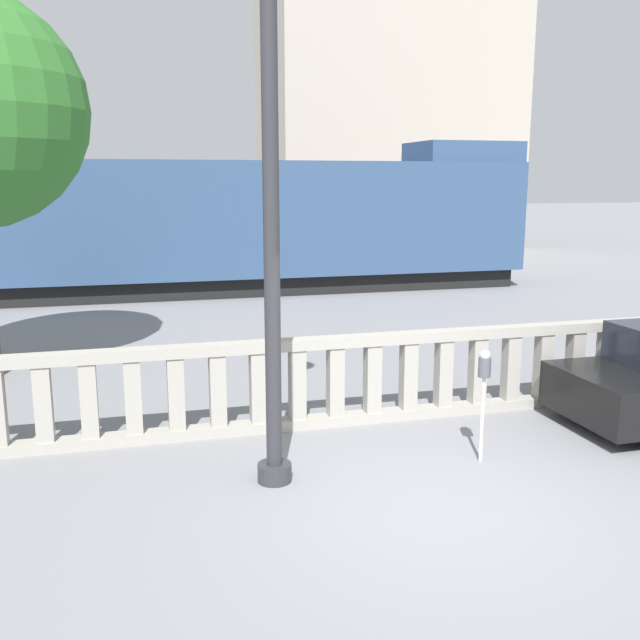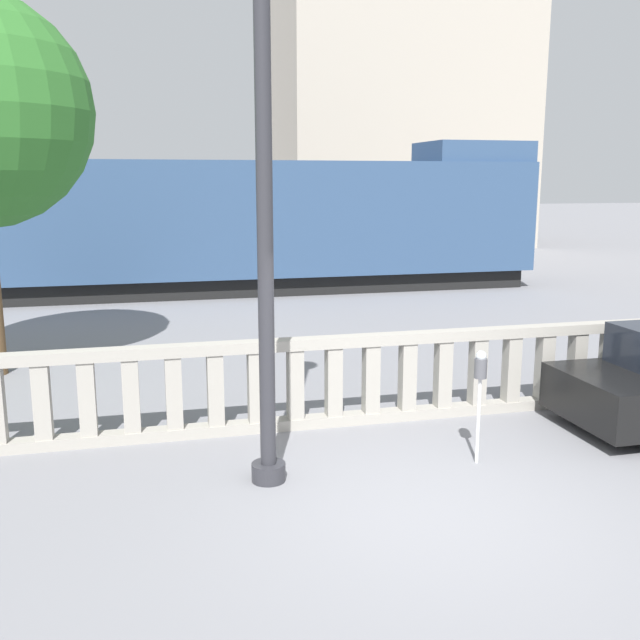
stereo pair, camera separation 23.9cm
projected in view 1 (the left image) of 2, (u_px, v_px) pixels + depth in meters
name	position (u px, v px, depth m)	size (l,w,h in m)	color
ground_plane	(438.00, 512.00, 7.04)	(160.00, 160.00, 0.00)	slate
balustrade	(354.00, 380.00, 9.48)	(16.00, 0.24, 1.21)	#9E998E
lamppost	(270.00, 159.00, 7.09)	(0.42, 0.42, 5.94)	#2D2D33
parking_meter	(484.00, 375.00, 8.10)	(0.14, 0.14, 1.34)	silver
train_near	(115.00, 227.00, 19.40)	(23.99, 2.66, 4.32)	black
building_block	(386.00, 108.00, 34.48)	(11.59, 7.04, 13.23)	#ADA393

